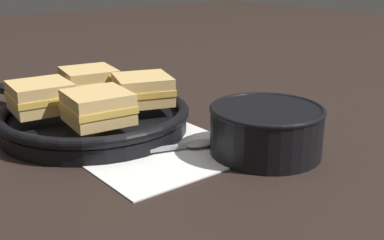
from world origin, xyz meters
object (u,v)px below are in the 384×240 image
(soup_bowl, at_px, (266,127))
(spoon, at_px, (187,145))
(sandwich_near_left, at_px, (41,97))
(sandwich_far_right, at_px, (89,81))
(skillet, at_px, (94,118))
(sandwich_far_left, at_px, (143,89))
(sandwich_near_right, at_px, (98,107))

(soup_bowl, bearing_deg, spoon, 135.48)
(spoon, xyz_separation_m, sandwich_near_left, (-0.14, 0.20, 0.06))
(spoon, bearing_deg, sandwich_near_left, 142.70)
(sandwich_near_left, bearing_deg, sandwich_far_right, 22.23)
(skillet, xyz_separation_m, sandwich_near_left, (-0.07, 0.03, 0.04))
(soup_bowl, height_order, sandwich_near_left, sandwich_near_left)
(soup_bowl, relative_size, sandwich_far_left, 1.44)
(soup_bowl, xyz_separation_m, sandwich_far_left, (-0.07, 0.21, 0.02))
(spoon, xyz_separation_m, sandwich_far_left, (0.01, 0.13, 0.06))
(sandwich_near_left, xyz_separation_m, sandwich_far_left, (0.15, -0.06, 0.00))
(soup_bowl, xyz_separation_m, sandwich_near_right, (-0.18, 0.17, 0.02))
(sandwich_near_left, xyz_separation_m, sandwich_near_right, (0.04, -0.11, 0.00))
(sandwich_near_right, bearing_deg, sandwich_near_left, 112.23)
(spoon, relative_size, skillet, 0.33)
(spoon, relative_size, sandwich_near_left, 1.45)
(skillet, distance_m, sandwich_near_right, 0.09)
(sandwich_near_right, bearing_deg, sandwich_far_right, 67.23)
(spoon, bearing_deg, sandwich_near_right, 154.55)
(sandwich_near_right, relative_size, sandwich_far_left, 0.87)
(skillet, relative_size, sandwich_far_left, 3.81)
(soup_bowl, relative_size, spoon, 1.14)
(soup_bowl, distance_m, sandwich_far_left, 0.23)
(sandwich_far_right, bearing_deg, skillet, -113.70)
(skillet, height_order, sandwich_near_left, sandwich_near_left)
(soup_bowl, height_order, spoon, soup_bowl)
(spoon, distance_m, skillet, 0.18)
(soup_bowl, bearing_deg, sandwich_far_right, 109.86)
(sandwich_near_left, distance_m, sandwich_near_right, 0.12)
(sandwich_far_right, bearing_deg, spoon, -82.00)
(skillet, xyz_separation_m, sandwich_far_left, (0.08, -0.03, 0.04))
(sandwich_near_right, height_order, sandwich_far_left, same)
(skillet, distance_m, sandwich_near_left, 0.09)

